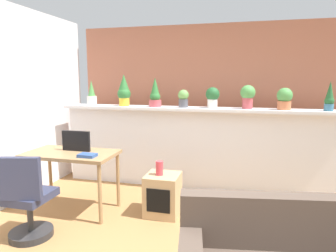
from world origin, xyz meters
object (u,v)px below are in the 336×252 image
at_px(potted_plant_2, 155,95).
at_px(desk, 71,159).
at_px(potted_plant_1, 124,91).
at_px(potted_plant_6, 285,98).
at_px(tv_monitor, 76,141).
at_px(side_cube_shelf, 163,195).
at_px(book_on_desk, 87,155).
at_px(potted_plant_0, 92,95).
at_px(potted_plant_7, 330,98).
at_px(potted_plant_5, 248,95).
at_px(office_chair, 26,204).
at_px(potted_plant_4, 213,96).
at_px(vase_on_shelf, 159,168).
at_px(potted_plant_3, 183,98).

height_order(potted_plant_2, desk, potted_plant_2).
xyz_separation_m(potted_plant_1, potted_plant_6, (2.31, 0.01, -0.08)).
bearing_deg(potted_plant_1, tv_monitor, -102.63).
distance_m(tv_monitor, side_cube_shelf, 1.26).
xyz_separation_m(potted_plant_2, book_on_desk, (-0.44, -1.26, -0.64)).
height_order(potted_plant_0, side_cube_shelf, potted_plant_0).
bearing_deg(potted_plant_7, potted_plant_5, 177.37).
relative_size(potted_plant_5, office_chair, 0.36).
relative_size(potted_plant_2, potted_plant_4, 1.47).
relative_size(desk, office_chair, 1.21).
xyz_separation_m(potted_plant_1, potted_plant_2, (0.49, 0.01, -0.05)).
bearing_deg(potted_plant_0, potted_plant_6, -0.28).
bearing_deg(potted_plant_1, side_cube_shelf, -47.31).
height_order(potted_plant_1, vase_on_shelf, potted_plant_1).
xyz_separation_m(potted_plant_2, potted_plant_7, (2.35, -0.03, -0.01)).
height_order(potted_plant_7, book_on_desk, potted_plant_7).
distance_m(potted_plant_0, potted_plant_4, 1.90).
relative_size(potted_plant_7, book_on_desk, 1.95).
height_order(potted_plant_0, potted_plant_3, potted_plant_0).
bearing_deg(desk, potted_plant_2, 56.02).
relative_size(potted_plant_1, potted_plant_2, 1.11).
height_order(potted_plant_5, desk, potted_plant_5).
height_order(desk, tv_monitor, tv_monitor).
xyz_separation_m(potted_plant_3, potted_plant_5, (0.90, 0.03, 0.05)).
bearing_deg(desk, vase_on_shelf, 7.98).
bearing_deg(potted_plant_7, potted_plant_0, 179.31).
height_order(potted_plant_5, potted_plant_7, potted_plant_7).
distance_m(side_cube_shelf, vase_on_shelf, 0.34).
distance_m(potted_plant_7, side_cube_shelf, 2.47).
distance_m(potted_plant_5, potted_plant_6, 0.48).
bearing_deg(potted_plant_7, vase_on_shelf, -155.21).
xyz_separation_m(potted_plant_5, potted_plant_6, (0.48, -0.02, -0.03)).
height_order(potted_plant_1, potted_plant_2, potted_plant_1).
relative_size(tv_monitor, book_on_desk, 1.86).
height_order(potted_plant_1, desk, potted_plant_1).
bearing_deg(potted_plant_3, potted_plant_5, 1.78).
bearing_deg(potted_plant_2, potted_plant_3, -0.93).
height_order(potted_plant_0, desk, potted_plant_0).
distance_m(potted_plant_3, potted_plant_6, 1.38).
bearing_deg(potted_plant_5, vase_on_shelf, -135.56).
bearing_deg(potted_plant_2, office_chair, -113.71).
relative_size(potted_plant_3, potted_plant_5, 0.79).
xyz_separation_m(potted_plant_5, office_chair, (-2.15, -1.87, -1.03)).
bearing_deg(tv_monitor, vase_on_shelf, 3.90).
bearing_deg(potted_plant_3, potted_plant_6, 0.32).
height_order(potted_plant_2, potted_plant_7, potted_plant_2).
xyz_separation_m(potted_plant_0, tv_monitor, (0.33, -1.04, -0.52)).
bearing_deg(potted_plant_2, potted_plant_5, 0.90).
bearing_deg(desk, book_on_desk, -25.97).
relative_size(potted_plant_1, tv_monitor, 1.30).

